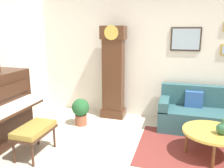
# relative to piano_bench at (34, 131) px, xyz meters

# --- Properties ---
(wall_back) EXTENTS (5.30, 0.13, 2.80)m
(wall_back) POSITION_rel_piano_bench_xyz_m (1.45, 2.26, 1.00)
(wall_back) COLOR silver
(wall_back) RESTS_ON ground_plane
(area_rug) EXTENTS (2.10, 1.50, 0.01)m
(area_rug) POSITION_rel_piano_bench_xyz_m (2.55, 0.86, -0.40)
(area_rug) COLOR maroon
(area_rug) RESTS_ON ground_plane
(piano_bench) EXTENTS (0.42, 0.70, 0.48)m
(piano_bench) POSITION_rel_piano_bench_xyz_m (0.00, 0.00, 0.00)
(piano_bench) COLOR #3D2316
(piano_bench) RESTS_ON ground_plane
(grandfather_clock) EXTENTS (0.52, 0.34, 2.03)m
(grandfather_clock) POSITION_rel_piano_bench_xyz_m (0.71, 1.95, 0.56)
(grandfather_clock) COLOR #4C2B19
(grandfather_clock) RESTS_ON ground_plane
(couch) EXTENTS (1.90, 0.80, 0.84)m
(couch) POSITION_rel_piano_bench_xyz_m (2.71, 1.79, -0.09)
(couch) COLOR #2D565B
(couch) RESTS_ON ground_plane
(coffee_table) EXTENTS (0.88, 0.88, 0.42)m
(coffee_table) POSITION_rel_piano_bench_xyz_m (2.64, 0.75, -0.01)
(coffee_table) COLOR gold
(coffee_table) RESTS_ON ground_plane
(green_jug) EXTENTS (0.17, 0.17, 0.24)m
(green_jug) POSITION_rel_piano_bench_xyz_m (2.76, 0.66, 0.11)
(green_jug) COLOR #234C33
(green_jug) RESTS_ON coffee_table
(potted_plant) EXTENTS (0.36, 0.36, 0.56)m
(potted_plant) POSITION_rel_piano_bench_xyz_m (0.20, 1.30, -0.08)
(potted_plant) COLOR #935138
(potted_plant) RESTS_ON ground_plane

